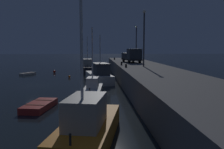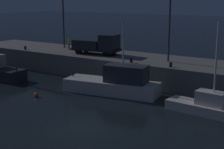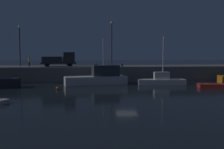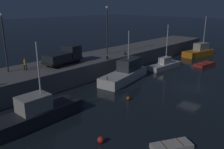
# 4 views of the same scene
# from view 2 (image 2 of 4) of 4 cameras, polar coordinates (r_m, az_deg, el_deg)

# --- Properties ---
(ground_plane) EXTENTS (320.00, 320.00, 0.00)m
(ground_plane) POSITION_cam_2_polar(r_m,az_deg,el_deg) (24.48, -4.78, -8.91)
(ground_plane) COLOR black
(pier_quay) EXTENTS (57.95, 7.26, 2.50)m
(pier_quay) POSITION_cam_2_polar(r_m,az_deg,el_deg) (36.56, 9.99, 0.30)
(pier_quay) COLOR slate
(pier_quay) RESTS_ON ground
(fishing_trawler_red) EXTENTS (7.26, 2.44, 7.28)m
(fishing_trawler_red) POSITION_cam_2_polar(r_m,az_deg,el_deg) (27.89, 16.28, -5.28)
(fishing_trawler_red) COLOR silver
(fishing_trawler_red) RESTS_ON ground
(fishing_boat_white) EXTENTS (9.59, 4.28, 6.93)m
(fishing_boat_white) POSITION_cam_2_polar(r_m,az_deg,el_deg) (32.41, 0.61, -1.46)
(fishing_boat_white) COLOR silver
(fishing_boat_white) RESTS_ON ground
(mooring_buoy_mid) EXTENTS (0.41, 0.41, 0.41)m
(mooring_buoy_mid) POSITION_cam_2_polar(r_m,az_deg,el_deg) (32.39, -12.65, -3.35)
(mooring_buoy_mid) COLOR orange
(mooring_buoy_mid) RESTS_ON ground
(lamp_post_west) EXTENTS (0.44, 0.44, 7.00)m
(lamp_post_west) POSITION_cam_2_polar(r_m,az_deg,el_deg) (45.75, -8.22, 9.67)
(lamp_post_west) COLOR #38383D
(lamp_post_west) RESTS_ON pier_quay
(lamp_post_east) EXTENTS (0.44, 0.44, 7.70)m
(lamp_post_east) POSITION_cam_2_polar(r_m,az_deg,el_deg) (35.60, 9.72, 9.36)
(lamp_post_east) COLOR #38383D
(lamp_post_east) RESTS_ON pier_quay
(utility_truck) EXTENTS (6.07, 2.98, 2.41)m
(utility_truck) POSITION_cam_2_polar(r_m,az_deg,el_deg) (40.10, -2.39, 5.11)
(utility_truck) COLOR black
(utility_truck) RESTS_ON pier_quay
(dockworker) EXTENTS (0.40, 0.40, 1.57)m
(dockworker) POSITION_cam_2_polar(r_m,az_deg,el_deg) (44.11, -7.27, 5.34)
(dockworker) COLOR black
(dockworker) RESTS_ON pier_quay
(bollard_west) EXTENTS (0.28, 0.28, 0.52)m
(bollard_west) POSITION_cam_2_polar(r_m,az_deg,el_deg) (34.97, 3.27, 2.44)
(bollard_west) COLOR black
(bollard_west) RESTS_ON pier_quay
(bollard_central) EXTENTS (0.28, 0.28, 0.45)m
(bollard_central) POSITION_cam_2_polar(r_m,az_deg,el_deg) (33.15, 9.88, 1.64)
(bollard_central) COLOR black
(bollard_central) RESTS_ON pier_quay
(bollard_east) EXTENTS (0.28, 0.28, 0.46)m
(bollard_east) POSITION_cam_2_polar(r_m,az_deg,el_deg) (45.27, -14.43, 4.38)
(bollard_east) COLOR black
(bollard_east) RESTS_ON pier_quay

